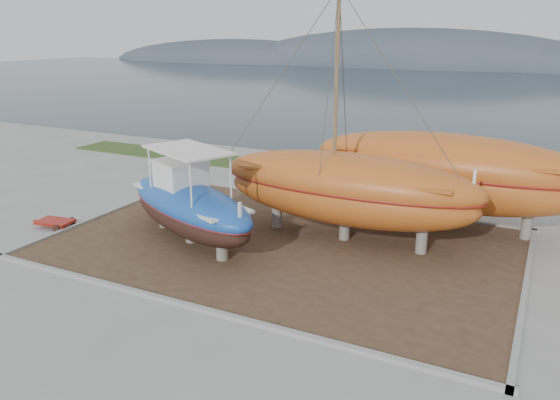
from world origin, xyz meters
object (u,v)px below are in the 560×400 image
at_px(orange_bare_hull, 444,181).
at_px(red_trailer, 55,224).
at_px(orange_sailboat, 349,121).
at_px(white_dinghy, 180,202).
at_px(blue_caique, 189,196).

height_order(orange_bare_hull, red_trailer, orange_bare_hull).
bearing_deg(orange_sailboat, white_dinghy, -175.54).
height_order(blue_caique, red_trailer, blue_caique).
xyz_separation_m(orange_bare_hull, red_trailer, (-15.22, -7.88, -1.89)).
bearing_deg(orange_bare_hull, blue_caique, -138.97).
bearing_deg(orange_bare_hull, orange_sailboat, -128.29).
height_order(orange_sailboat, red_trailer, orange_sailboat).
height_order(orange_sailboat, orange_bare_hull, orange_sailboat).
xyz_separation_m(blue_caique, orange_sailboat, (5.52, 3.10, 2.98)).
relative_size(orange_sailboat, red_trailer, 4.81).
xyz_separation_m(blue_caique, white_dinghy, (-2.49, 2.64, -1.32)).
distance_m(orange_bare_hull, red_trailer, 17.25).
relative_size(blue_caique, white_dinghy, 1.94).
distance_m(white_dinghy, orange_sailboat, 9.10).
distance_m(blue_caique, red_trailer, 6.83).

